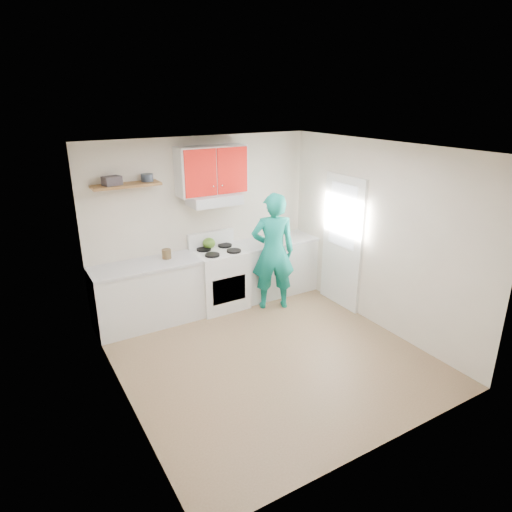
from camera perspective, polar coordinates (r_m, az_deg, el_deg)
floor at (r=5.89m, az=1.51°, el=-12.45°), size 3.80×3.80×0.00m
ceiling at (r=5.00m, az=1.78°, el=13.60°), size 3.60×3.80×0.04m
back_wall at (r=6.91m, az=-6.81°, el=4.24°), size 3.60×0.04×2.60m
front_wall at (r=3.97m, az=16.55°, el=-8.74°), size 3.60×0.04×2.60m
left_wall at (r=4.67m, az=-17.48°, el=-4.41°), size 0.04×3.80×2.60m
right_wall at (r=6.40m, az=15.42°, el=2.38°), size 0.04×3.80×2.60m
door at (r=6.94m, az=10.98°, el=1.72°), size 0.05×0.85×2.05m
door_glass at (r=6.81m, az=11.04°, el=5.09°), size 0.01×0.55×0.95m
counter_left at (r=6.60m, az=-13.71°, el=-4.84°), size 1.52×0.60×0.90m
counter_right at (r=7.44m, az=2.44°, el=-1.37°), size 1.32×0.60×0.90m
stove at (r=6.94m, az=-4.68°, el=-2.94°), size 0.76×0.65×0.92m
range_hood at (r=6.66m, az=-5.38°, el=7.21°), size 0.76×0.44×0.15m
upper_cabinets at (r=6.62m, az=-5.70°, el=10.88°), size 1.02×0.33×0.70m
shelf at (r=6.24m, az=-16.29°, el=8.70°), size 0.90×0.30×0.04m
books at (r=6.18m, az=-17.97°, el=9.15°), size 0.26×0.21×0.12m
tin at (r=6.34m, az=-13.77°, el=9.72°), size 0.21×0.21×0.10m
kettle at (r=6.88m, az=-6.04°, el=1.64°), size 0.23×0.23×0.17m
crock at (r=6.55m, az=-11.38°, el=0.18°), size 0.14×0.14×0.16m
cutting_board at (r=7.06m, az=-0.22°, el=1.41°), size 0.27×0.20×0.02m
silicone_mat at (r=7.49m, az=5.87°, el=2.36°), size 0.30×0.25×0.01m
person at (r=6.75m, az=2.20°, el=0.55°), size 0.78×0.66×1.82m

